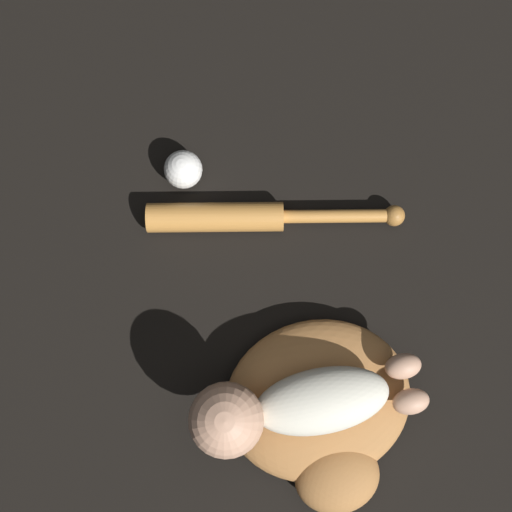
{
  "coord_description": "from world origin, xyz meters",
  "views": [
    {
      "loc": [
        0.11,
        -0.12,
        1.25
      ],
      "look_at": [
        0.01,
        -0.3,
        0.07
      ],
      "focal_mm": 50.0,
      "sensor_mm": 36.0,
      "label": 1
    }
  ],
  "objects_px": {
    "baby_figure": "(283,409)",
    "baseball": "(183,169)",
    "baseball_glove": "(321,412)",
    "baseball_bat": "(243,217)"
  },
  "relations": [
    {
      "from": "baby_figure",
      "to": "baseball_bat",
      "type": "distance_m",
      "value": 0.35
    },
    {
      "from": "baseball_glove",
      "to": "baseball_bat",
      "type": "distance_m",
      "value": 0.36
    },
    {
      "from": "baseball_glove",
      "to": "baseball",
      "type": "distance_m",
      "value": 0.49
    },
    {
      "from": "baseball_glove",
      "to": "baseball_bat",
      "type": "height_order",
      "value": "baseball_glove"
    },
    {
      "from": "baseball_glove",
      "to": "baseball",
      "type": "relative_size",
      "value": 5.4
    },
    {
      "from": "baseball_bat",
      "to": "baseball",
      "type": "relative_size",
      "value": 6.09
    },
    {
      "from": "baby_figure",
      "to": "baseball",
      "type": "bearing_deg",
      "value": -95.69
    },
    {
      "from": "baseball_glove",
      "to": "baby_figure",
      "type": "bearing_deg",
      "value": -35.73
    },
    {
      "from": "baseball_glove",
      "to": "baseball_bat",
      "type": "xyz_separation_m",
      "value": [
        -0.04,
        -0.36,
        -0.01
      ]
    },
    {
      "from": "baby_figure",
      "to": "baseball_bat",
      "type": "xyz_separation_m",
      "value": [
        -0.1,
        -0.32,
        -0.1
      ]
    }
  ]
}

